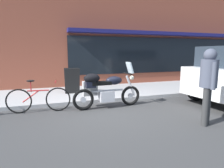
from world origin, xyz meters
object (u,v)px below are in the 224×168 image
at_px(parked_bicycle, 39,99).
at_px(sandwich_board_sign, 72,81).
at_px(pedestrian_walking, 209,78).
at_px(touring_motorcycle, 104,89).

xyz_separation_m(parked_bicycle, sandwich_board_sign, (1.18, 1.79, 0.23)).
bearing_deg(parked_bicycle, pedestrian_walking, -31.91).
xyz_separation_m(parked_bicycle, pedestrian_walking, (3.73, -2.32, 0.74)).
bearing_deg(parked_bicycle, sandwich_board_sign, 56.42).
bearing_deg(pedestrian_walking, touring_motorcycle, 130.76).
relative_size(touring_motorcycle, parked_bicycle, 1.24).
height_order(pedestrian_walking, sandwich_board_sign, pedestrian_walking).
height_order(touring_motorcycle, pedestrian_walking, pedestrian_walking).
distance_m(parked_bicycle, sandwich_board_sign, 2.16).
relative_size(parked_bicycle, pedestrian_walking, 0.99).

